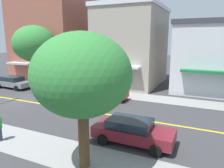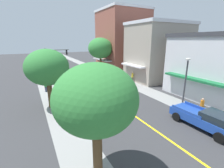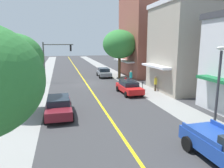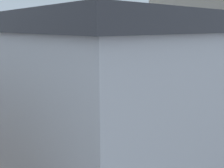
{
  "view_description": "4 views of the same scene",
  "coord_description": "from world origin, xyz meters",
  "px_view_note": "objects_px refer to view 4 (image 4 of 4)",
  "views": [
    {
      "loc": [
        14.82,
        17.1,
        6.03
      ],
      "look_at": [
        -1.8,
        9.42,
        2.16
      ],
      "focal_mm": 34.08,
      "sensor_mm": 36.0,
      "label": 1
    },
    {
      "loc": [
        8.6,
        29.55,
        7.24
      ],
      "look_at": [
        -0.76,
        11.91,
        1.64
      ],
      "focal_mm": 25.25,
      "sensor_mm": 36.0,
      "label": 2
    },
    {
      "loc": [
        3.49,
        29.74,
        5.6
      ],
      "look_at": [
        -0.84,
        12.19,
        2.11
      ],
      "focal_mm": 33.8,
      "sensor_mm": 36.0,
      "label": 3
    },
    {
      "loc": [
        -20.31,
        25.35,
        7.7
      ],
      "look_at": [
        -2.16,
        9.68,
        2.49
      ],
      "focal_mm": 41.95,
      "sensor_mm": 36.0,
      "label": 4
    }
  ],
  "objects_px": {
    "street_tree_left_near": "(221,48)",
    "parking_meter": "(149,104)",
    "street_tree_right_corner": "(44,57)",
    "maroon_sedan_right_curb": "(48,96)",
    "pedestrian_green_shirt": "(88,81)",
    "traffic_light_mast": "(143,55)",
    "small_dog": "(94,84)",
    "fire_hydrant": "(195,97)",
    "pedestrian_orange_shirt": "(4,149)",
    "grey_sedan_left_curb": "(207,83)",
    "street_lamp": "(40,100)",
    "red_sedan_left_curb": "(141,102)",
    "pedestrian_yellow_shirt": "(174,107)",
    "pedestrian_teal_shirt": "(194,94)"
  },
  "relations": [
    {
      "from": "pedestrian_green_shirt",
      "to": "grey_sedan_left_curb",
      "type": "bearing_deg",
      "value": -172.12
    },
    {
      "from": "pedestrian_orange_shirt",
      "to": "pedestrian_yellow_shirt",
      "type": "bearing_deg",
      "value": -89.08
    },
    {
      "from": "street_tree_right_corner",
      "to": "traffic_light_mast",
      "type": "distance_m",
      "value": 13.93
    },
    {
      "from": "maroon_sedan_right_curb",
      "to": "small_dog",
      "type": "height_order",
      "value": "maroon_sedan_right_curb"
    },
    {
      "from": "maroon_sedan_right_curb",
      "to": "small_dog",
      "type": "bearing_deg",
      "value": -160.01
    },
    {
      "from": "street_tree_left_near",
      "to": "street_tree_right_corner",
      "type": "bearing_deg",
      "value": 50.01
    },
    {
      "from": "grey_sedan_left_curb",
      "to": "pedestrian_yellow_shirt",
      "type": "xyz_separation_m",
      "value": [
        -3.74,
        12.16,
        0.18
      ]
    },
    {
      "from": "street_tree_left_near",
      "to": "pedestrian_green_shirt",
      "type": "distance_m",
      "value": 16.42
    },
    {
      "from": "street_tree_right_corner",
      "to": "pedestrian_green_shirt",
      "type": "relative_size",
      "value": 3.69
    },
    {
      "from": "street_tree_left_near",
      "to": "small_dog",
      "type": "xyz_separation_m",
      "value": [
        12.65,
        8.54,
        -5.06
      ]
    },
    {
      "from": "red_sedan_left_curb",
      "to": "maroon_sedan_right_curb",
      "type": "xyz_separation_m",
      "value": [
        7.71,
        5.72,
        0.02
      ]
    },
    {
      "from": "street_tree_left_near",
      "to": "parking_meter",
      "type": "relative_size",
      "value": 5.46
    },
    {
      "from": "pedestrian_yellow_shirt",
      "to": "small_dog",
      "type": "bearing_deg",
      "value": -178.17
    },
    {
      "from": "street_lamp",
      "to": "grey_sedan_left_curb",
      "type": "distance_m",
      "value": 24.09
    },
    {
      "from": "parking_meter",
      "to": "pedestrian_teal_shirt",
      "type": "distance_m",
      "value": 6.13
    },
    {
      "from": "street_tree_right_corner",
      "to": "parking_meter",
      "type": "bearing_deg",
      "value": -162.15
    },
    {
      "from": "street_tree_right_corner",
      "to": "maroon_sedan_right_curb",
      "type": "xyz_separation_m",
      "value": [
        -3.2,
        1.32,
        -3.69
      ]
    },
    {
      "from": "fire_hydrant",
      "to": "traffic_light_mast",
      "type": "relative_size",
      "value": 0.13
    },
    {
      "from": "street_tree_right_corner",
      "to": "maroon_sedan_right_curb",
      "type": "height_order",
      "value": "street_tree_right_corner"
    },
    {
      "from": "parking_meter",
      "to": "small_dog",
      "type": "distance_m",
      "value": 12.48
    },
    {
      "from": "parking_meter",
      "to": "traffic_light_mast",
      "type": "relative_size",
      "value": 0.25
    },
    {
      "from": "pedestrian_teal_shirt",
      "to": "small_dog",
      "type": "distance_m",
      "value": 13.27
    },
    {
      "from": "street_lamp",
      "to": "red_sedan_left_curb",
      "type": "height_order",
      "value": "street_lamp"
    },
    {
      "from": "street_tree_left_near",
      "to": "maroon_sedan_right_curb",
      "type": "xyz_separation_m",
      "value": [
        9.66,
        16.65,
        -4.69
      ]
    },
    {
      "from": "parking_meter",
      "to": "traffic_light_mast",
      "type": "height_order",
      "value": "traffic_light_mast"
    },
    {
      "from": "street_tree_right_corner",
      "to": "red_sedan_left_curb",
      "type": "relative_size",
      "value": 1.39
    },
    {
      "from": "parking_meter",
      "to": "street_lamp",
      "type": "xyz_separation_m",
      "value": [
        -0.67,
        10.75,
        2.51
      ]
    },
    {
      "from": "fire_hydrant",
      "to": "pedestrian_orange_shirt",
      "type": "bearing_deg",
      "value": 90.68
    },
    {
      "from": "street_lamp",
      "to": "pedestrian_yellow_shirt",
      "type": "relative_size",
      "value": 3.05
    },
    {
      "from": "parking_meter",
      "to": "pedestrian_green_shirt",
      "type": "bearing_deg",
      "value": -9.65
    },
    {
      "from": "fire_hydrant",
      "to": "grey_sedan_left_curb",
      "type": "distance_m",
      "value": 6.29
    },
    {
      "from": "red_sedan_left_curb",
      "to": "pedestrian_teal_shirt",
      "type": "bearing_deg",
      "value": 157.48
    },
    {
      "from": "traffic_light_mast",
      "to": "pedestrian_orange_shirt",
      "type": "bearing_deg",
      "value": -65.65
    },
    {
      "from": "street_tree_left_near",
      "to": "traffic_light_mast",
      "type": "distance_m",
      "value": 10.53
    },
    {
      "from": "pedestrian_yellow_shirt",
      "to": "pedestrian_teal_shirt",
      "type": "xyz_separation_m",
      "value": [
        1.31,
        -5.19,
        0.02
      ]
    },
    {
      "from": "pedestrian_green_shirt",
      "to": "small_dog",
      "type": "bearing_deg",
      "value": -137.27
    },
    {
      "from": "maroon_sedan_right_curb",
      "to": "pedestrian_green_shirt",
      "type": "xyz_separation_m",
      "value": [
        3.1,
        -7.38,
        0.13
      ]
    },
    {
      "from": "street_tree_left_near",
      "to": "pedestrian_orange_shirt",
      "type": "height_order",
      "value": "street_tree_left_near"
    },
    {
      "from": "street_tree_right_corner",
      "to": "street_lamp",
      "type": "height_order",
      "value": "street_tree_right_corner"
    },
    {
      "from": "fire_hydrant",
      "to": "red_sedan_left_curb",
      "type": "distance_m",
      "value": 6.93
    },
    {
      "from": "parking_meter",
      "to": "maroon_sedan_right_curb",
      "type": "relative_size",
      "value": 0.3
    },
    {
      "from": "street_tree_right_corner",
      "to": "pedestrian_orange_shirt",
      "type": "bearing_deg",
      "value": 144.84
    },
    {
      "from": "street_tree_right_corner",
      "to": "parking_meter",
      "type": "relative_size",
      "value": 4.5
    },
    {
      "from": "pedestrian_green_shirt",
      "to": "pedestrian_orange_shirt",
      "type": "bearing_deg",
      "value": 91.86
    },
    {
      "from": "grey_sedan_left_curb",
      "to": "pedestrian_teal_shirt",
      "type": "bearing_deg",
      "value": 21.76
    },
    {
      "from": "street_lamp",
      "to": "pedestrian_green_shirt",
      "type": "bearing_deg",
      "value": -44.79
    },
    {
      "from": "pedestrian_teal_shirt",
      "to": "street_tree_right_corner",
      "type": "bearing_deg",
      "value": 120.1
    },
    {
      "from": "red_sedan_left_curb",
      "to": "grey_sedan_left_curb",
      "type": "height_order",
      "value": "grey_sedan_left_curb"
    },
    {
      "from": "pedestrian_orange_shirt",
      "to": "fire_hydrant",
      "type": "bearing_deg",
      "value": -82.24
    },
    {
      "from": "street_lamp",
      "to": "small_dog",
      "type": "height_order",
      "value": "street_lamp"
    }
  ]
}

